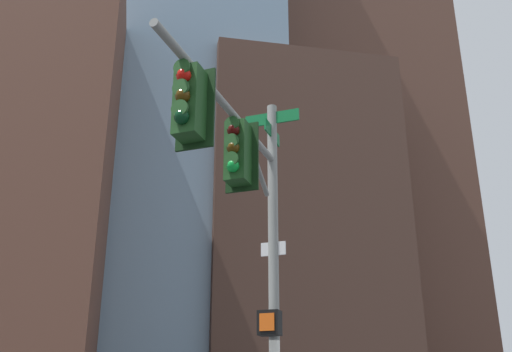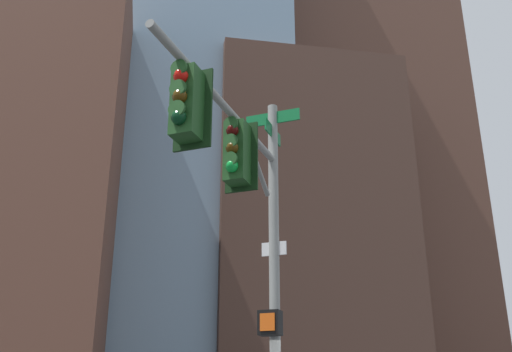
# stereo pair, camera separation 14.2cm
# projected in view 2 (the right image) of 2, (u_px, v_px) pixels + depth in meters

# --- Properties ---
(signal_pole_assembly) EXTENTS (2.84, 4.28, 6.86)m
(signal_pole_assembly) POSITION_uv_depth(u_px,v_px,m) (242.00, 195.00, 9.41)
(signal_pole_assembly) COLOR gray
(signal_pole_assembly) RESTS_ON ground_plane
(building_brick_midblock) EXTENTS (18.48, 14.50, 35.10)m
(building_brick_midblock) POSITION_uv_depth(u_px,v_px,m) (304.00, 237.00, 60.11)
(building_brick_midblock) COLOR #4C3328
(building_brick_midblock) RESTS_ON ground_plane
(building_glass_tower) EXTENTS (27.49, 24.49, 76.11)m
(building_glass_tower) POSITION_uv_depth(u_px,v_px,m) (156.00, 75.00, 70.61)
(building_glass_tower) COLOR #7A99B2
(building_glass_tower) RESTS_ON ground_plane
(building_brick_farside) EXTENTS (23.31, 15.60, 54.31)m
(building_brick_farside) POSITION_uv_depth(u_px,v_px,m) (366.00, 187.00, 74.48)
(building_brick_farside) COLOR brown
(building_brick_farside) RESTS_ON ground_plane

